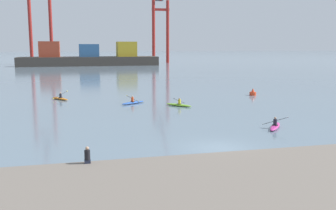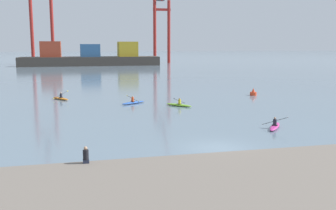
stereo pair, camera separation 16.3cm
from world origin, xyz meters
name	(u,v)px [view 2 (the right image)]	position (x,y,z in m)	size (l,w,h in m)	color
ground_plane	(218,148)	(0.00, 0.00, 0.00)	(800.00, 800.00, 0.00)	slate
container_barge	(90,57)	(-4.35, 107.92, 2.72)	(45.83, 9.04, 8.01)	#38332D
gantry_crane_west	(41,6)	(-20.45, 121.51, 20.36)	(8.18, 18.28, 44.10)	maroon
gantry_crane_west_mid	(162,19)	(23.48, 121.93, 16.62)	(6.75, 16.48, 35.72)	maroon
channel_buoy	(253,93)	(14.37, 24.28, 0.36)	(0.90, 0.90, 1.00)	red
kayak_magenta	(275,126)	(6.78, 4.71, 0.17)	(2.55, 3.06, 1.06)	#C13384
kayak_lime	(179,105)	(2.06, 17.62, 0.17)	(2.65, 2.99, 1.05)	#7ABC2D
kayak_blue	(133,102)	(-2.67, 20.61, 0.17)	(3.16, 2.39, 0.95)	#2856B2
kayak_orange	(61,98)	(-11.04, 26.21, 0.17)	(2.32, 3.20, 1.07)	orange
seated_onlooker	(86,156)	(-8.66, -3.37, 1.04)	(0.32, 0.30, 0.90)	#23283D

